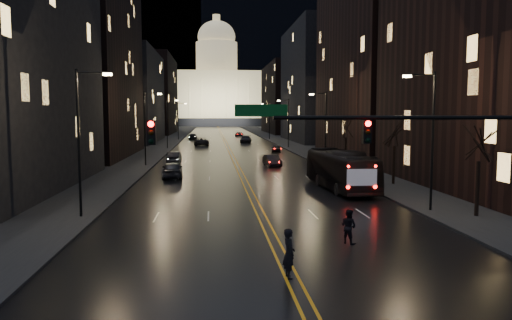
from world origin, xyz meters
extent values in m
plane|color=black|center=(0.00, 0.00, 0.00)|extent=(900.00, 900.00, 0.00)
cube|color=black|center=(0.00, 130.00, 0.01)|extent=(20.00, 320.00, 0.02)
cube|color=black|center=(-14.00, 130.00, 0.08)|extent=(8.00, 320.00, 0.16)
cube|color=black|center=(14.00, 130.00, 0.08)|extent=(8.00, 320.00, 0.16)
cube|color=orange|center=(0.00, 130.00, 0.03)|extent=(0.62, 320.00, 0.01)
cube|color=black|center=(-21.00, 54.00, 14.00)|extent=(12.00, 30.00, 28.00)
cube|color=black|center=(-21.00, 92.00, 10.00)|extent=(12.00, 34.00, 20.00)
cube|color=black|center=(-21.00, 140.00, 12.00)|extent=(12.00, 40.00, 24.00)
cube|color=black|center=(21.00, 20.00, 12.00)|extent=(12.00, 26.00, 24.00)
cube|color=black|center=(21.00, 50.00, 19.00)|extent=(12.00, 30.00, 38.00)
cube|color=black|center=(21.00, 92.00, 13.00)|extent=(12.00, 34.00, 26.00)
cube|color=black|center=(21.00, 140.00, 11.00)|extent=(12.00, 40.00, 22.00)
cube|color=black|center=(40.00, 380.00, 65.00)|extent=(520.00, 60.00, 130.00)
cube|color=black|center=(0.00, 250.00, 2.00)|extent=(90.00, 50.00, 4.00)
cube|color=#FDE392|center=(0.00, 250.00, 16.00)|extent=(80.00, 36.00, 24.00)
cylinder|color=#F8DD9F|center=(0.00, 250.00, 36.00)|extent=(22.00, 22.00, 16.00)
ellipsoid|color=#F8DD9F|center=(0.00, 250.00, 47.00)|extent=(20.00, 20.00, 17.00)
cylinder|color=#FDE392|center=(0.00, 250.00, 55.50)|extent=(4.00, 4.00, 6.00)
cylinder|color=black|center=(5.50, 0.00, 6.20)|extent=(12.00, 0.18, 0.18)
cube|color=black|center=(-5.50, 0.00, 5.60)|extent=(0.35, 0.30, 1.00)
cube|color=black|center=(3.50, 0.00, 5.60)|extent=(0.35, 0.30, 1.00)
sphere|color=#FF0705|center=(-5.50, -0.18, 5.95)|extent=(0.24, 0.24, 0.24)
sphere|color=#FF0705|center=(3.50, -0.18, 5.95)|extent=(0.24, 0.24, 0.24)
cube|color=#053F14|center=(-1.00, 0.00, 6.50)|extent=(2.20, 0.06, 0.50)
cylinder|color=black|center=(11.00, 10.00, 4.50)|extent=(0.16, 0.16, 9.00)
cylinder|color=black|center=(10.10, 10.00, 8.80)|extent=(1.80, 0.10, 0.10)
cube|color=#FFDF99|center=(9.20, 10.00, 8.70)|extent=(0.50, 0.25, 0.15)
cylinder|color=black|center=(-11.00, 10.00, 4.50)|extent=(0.16, 0.16, 9.00)
cylinder|color=black|center=(-10.10, 10.00, 8.80)|extent=(1.80, 0.10, 0.10)
cube|color=#FFDF99|center=(-9.20, 10.00, 8.70)|extent=(0.50, 0.25, 0.15)
cylinder|color=black|center=(11.00, 40.00, 4.50)|extent=(0.16, 0.16, 9.00)
cylinder|color=black|center=(10.10, 40.00, 8.80)|extent=(1.80, 0.10, 0.10)
cube|color=#FFDF99|center=(9.20, 40.00, 8.70)|extent=(0.50, 0.25, 0.15)
cylinder|color=black|center=(-11.00, 40.00, 4.50)|extent=(0.16, 0.16, 9.00)
cylinder|color=black|center=(-10.10, 40.00, 8.80)|extent=(1.80, 0.10, 0.10)
cube|color=#FFDF99|center=(-9.20, 40.00, 8.70)|extent=(0.50, 0.25, 0.15)
cylinder|color=black|center=(11.00, 70.00, 4.50)|extent=(0.16, 0.16, 9.00)
cylinder|color=black|center=(10.10, 70.00, 8.80)|extent=(1.80, 0.10, 0.10)
cube|color=#FFDF99|center=(9.20, 70.00, 8.70)|extent=(0.50, 0.25, 0.15)
cylinder|color=black|center=(-11.00, 70.00, 4.50)|extent=(0.16, 0.16, 9.00)
cylinder|color=black|center=(-10.10, 70.00, 8.80)|extent=(1.80, 0.10, 0.10)
cube|color=#FFDF99|center=(-9.20, 70.00, 8.70)|extent=(0.50, 0.25, 0.15)
cylinder|color=black|center=(11.00, 100.00, 4.50)|extent=(0.16, 0.16, 9.00)
cylinder|color=black|center=(10.10, 100.00, 8.80)|extent=(1.80, 0.10, 0.10)
cube|color=#FFDF99|center=(9.20, 100.00, 8.70)|extent=(0.50, 0.25, 0.15)
cylinder|color=black|center=(-11.00, 100.00, 4.50)|extent=(0.16, 0.16, 9.00)
cylinder|color=black|center=(-10.10, 100.00, 8.80)|extent=(1.80, 0.10, 0.10)
cube|color=#FFDF99|center=(-9.20, 100.00, 8.70)|extent=(0.50, 0.25, 0.15)
cylinder|color=black|center=(13.00, 8.00, 1.75)|extent=(0.24, 0.24, 3.50)
cylinder|color=black|center=(13.00, 22.00, 1.75)|extent=(0.24, 0.24, 3.50)
cylinder|color=black|center=(13.00, 38.00, 1.75)|extent=(0.24, 0.24, 3.50)
imported|color=black|center=(7.68, 20.06, 1.65)|extent=(3.49, 12.02, 3.31)
imported|color=black|center=(-6.94, 28.72, 0.83)|extent=(2.26, 4.99, 1.66)
imported|color=black|center=(-7.86, 43.46, 0.75)|extent=(1.64, 4.57, 1.50)
imported|color=black|center=(-5.10, 78.65, 0.81)|extent=(3.12, 6.04, 1.63)
imported|color=black|center=(-7.74, 102.86, 0.73)|extent=(2.54, 5.22, 1.46)
imported|color=black|center=(4.18, 38.67, 0.70)|extent=(1.97, 4.40, 1.40)
imported|color=black|center=(7.52, 60.54, 0.64)|extent=(2.02, 3.95, 1.29)
imported|color=black|center=(4.33, 86.81, 0.80)|extent=(2.95, 5.76, 1.60)
imported|color=black|center=(4.53, 116.96, 0.64)|extent=(2.52, 4.76, 1.28)
imported|color=black|center=(-0.12, -2.00, 0.98)|extent=(0.57, 0.78, 1.97)
imported|color=black|center=(3.59, 2.86, 0.86)|extent=(0.89, 0.93, 1.72)
camera|label=1|loc=(-3.06, -20.64, 6.38)|focal=35.00mm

